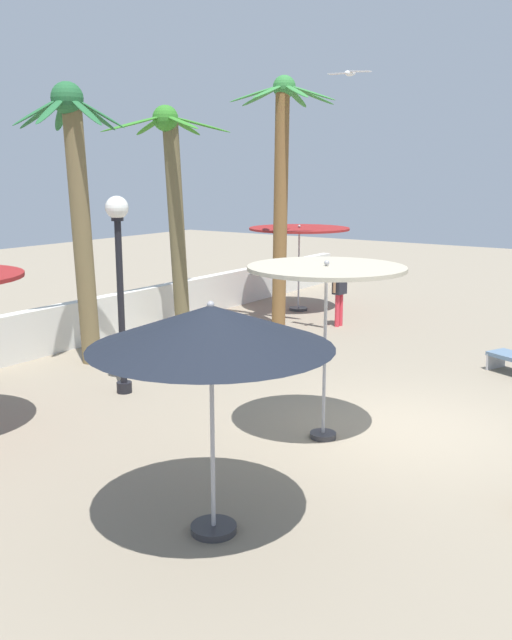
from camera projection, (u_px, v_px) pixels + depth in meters
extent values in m
plane|color=gray|center=(409.00, 428.00, 10.99)|extent=(56.00, 56.00, 0.00)
cube|color=silver|center=(55.00, 329.00, 15.57)|extent=(25.20, 0.30, 1.06)
cylinder|color=#333338|center=(323.00, 435.00, 10.59)|extent=(0.40, 0.40, 0.08)
cylinder|color=#A5A5AD|center=(325.00, 354.00, 10.32)|extent=(0.05, 0.05, 2.64)
cylinder|color=#B7AD93|center=(327.00, 268.00, 10.05)|extent=(2.33, 2.33, 0.06)
sphere|color=#99999E|center=(327.00, 263.00, 10.04)|extent=(0.08, 0.08, 0.08)
cylinder|color=#333338|center=(214.00, 528.00, 7.81)|extent=(0.53, 0.53, 0.08)
cylinder|color=#A5A5AD|center=(212.00, 440.00, 7.59)|extent=(0.05, 0.05, 2.20)
cone|color=black|center=(211.00, 326.00, 7.33)|extent=(2.66, 2.66, 0.46)
sphere|color=#99999E|center=(211.00, 305.00, 7.28)|extent=(0.08, 0.08, 0.08)
cylinder|color=#333338|center=(298.00, 309.00, 20.39)|extent=(0.54, 0.54, 0.08)
cylinder|color=#A5A5AD|center=(299.00, 270.00, 20.15)|extent=(0.05, 0.05, 2.41)
cylinder|color=maroon|center=(299.00, 229.00, 19.90)|extent=(2.89, 2.89, 0.06)
sphere|color=#99999E|center=(299.00, 226.00, 19.89)|extent=(0.08, 0.08, 0.08)
cylinder|color=brown|center=(177.00, 230.00, 16.78)|extent=(0.69, 0.38, 5.22)
sphere|color=#347F27|center=(165.00, 118.00, 15.99)|extent=(0.60, 0.60, 0.60)
ellipsoid|color=#347F27|center=(184.00, 126.00, 16.68)|extent=(1.51, 0.39, 0.44)
ellipsoid|color=#347F27|center=(150.00, 126.00, 16.62)|extent=(0.70, 1.48, 0.44)
ellipsoid|color=#347F27|center=(132.00, 124.00, 15.94)|extent=(1.12, 1.27, 0.44)
ellipsoid|color=#347F27|center=(139.00, 122.00, 15.47)|extent=(1.51, 0.42, 0.44)
ellipsoid|color=#347F27|center=(181.00, 122.00, 15.40)|extent=(0.72, 1.47, 0.44)
ellipsoid|color=#347F27|center=(199.00, 124.00, 16.05)|extent=(1.06, 1.31, 0.44)
cylinder|color=brown|center=(82.00, 236.00, 14.16)|extent=(0.59, 0.39, 5.41)
sphere|color=#246134|center=(67.00, 98.00, 13.44)|extent=(0.63, 0.63, 0.63)
ellipsoid|color=#246134|center=(94.00, 114.00, 13.90)|extent=(1.06, 0.37, 0.64)
ellipsoid|color=#246134|center=(62.00, 114.00, 14.00)|extent=(0.67, 1.01, 0.64)
ellipsoid|color=#246134|center=(41.00, 113.00, 13.64)|extent=(0.54, 1.05, 0.64)
ellipsoid|color=#246134|center=(38.00, 111.00, 13.17)|extent=(1.04, 0.56, 0.64)
ellipsoid|color=#246134|center=(51.00, 110.00, 12.95)|extent=(1.05, 0.51, 0.64)
ellipsoid|color=#246134|center=(85.00, 110.00, 13.11)|extent=(0.34, 1.06, 0.64)
ellipsoid|color=#246134|center=(98.00, 112.00, 13.55)|extent=(0.83, 0.92, 0.64)
cylinder|color=brown|center=(280.00, 213.00, 17.05)|extent=(0.47, 0.34, 5.99)
sphere|color=#35803C|center=(284.00, 87.00, 16.53)|extent=(0.55, 0.55, 0.55)
ellipsoid|color=#35803C|center=(296.00, 96.00, 17.15)|extent=(1.32, 0.37, 0.48)
ellipsoid|color=#35803C|center=(281.00, 97.00, 17.22)|extent=(1.15, 0.97, 0.48)
ellipsoid|color=#35803C|center=(262.00, 96.00, 16.98)|extent=(0.30, 1.32, 0.48)
ellipsoid|color=#35803C|center=(256.00, 93.00, 16.48)|extent=(1.03, 1.10, 0.48)
ellipsoid|color=#35803C|center=(269.00, 91.00, 16.02)|extent=(1.31, 0.20, 0.48)
ellipsoid|color=#35803C|center=(296.00, 91.00, 15.95)|extent=(0.90, 1.19, 0.48)
ellipsoid|color=#35803C|center=(310.00, 92.00, 16.26)|extent=(0.37, 1.32, 0.48)
ellipsoid|color=#35803C|center=(310.00, 95.00, 16.78)|extent=(1.17, 0.93, 0.48)
cylinder|color=black|center=(124.00, 387.00, 12.75)|extent=(0.28, 0.28, 0.20)
cylinder|color=black|center=(121.00, 308.00, 12.44)|extent=(0.12, 0.12, 3.18)
cylinder|color=black|center=(117.00, 219.00, 12.11)|extent=(0.22, 0.22, 0.06)
sphere|color=white|center=(117.00, 207.00, 12.07)|extent=(0.41, 0.41, 0.41)
cube|color=#B7B7BC|center=(496.00, 360.00, 14.31)|extent=(0.52, 0.26, 0.35)
cylinder|color=#D8333F|center=(341.00, 310.00, 18.25)|extent=(0.12, 0.12, 0.86)
cylinder|color=#D8333F|center=(337.00, 311.00, 18.13)|extent=(0.12, 0.12, 0.86)
cube|color=#26262D|center=(340.00, 282.00, 18.04)|extent=(0.38, 0.28, 0.61)
sphere|color=#936B4C|center=(340.00, 266.00, 17.95)|extent=(0.23, 0.23, 0.23)
cylinder|color=#936B4C|center=(345.00, 280.00, 18.21)|extent=(0.08, 0.08, 0.55)
cylinder|color=#936B4C|center=(334.00, 282.00, 17.86)|extent=(0.08, 0.08, 0.55)
ellipsoid|color=white|center=(349.00, 73.00, 15.07)|extent=(0.33, 0.15, 0.12)
sphere|color=white|center=(353.00, 73.00, 15.19)|extent=(0.10, 0.10, 0.10)
cube|color=silver|center=(339.00, 73.00, 15.23)|extent=(0.18, 0.53, 0.04)
cube|color=silver|center=(360.00, 71.00, 14.90)|extent=(0.18, 0.53, 0.06)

